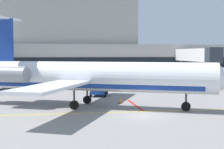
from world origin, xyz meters
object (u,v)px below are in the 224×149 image
(baggage_tug, at_px, (1,82))
(pushback_tractor, at_px, (99,89))
(regional_jet, at_px, (87,76))
(belt_loader, at_px, (212,79))

(baggage_tug, height_order, pushback_tractor, baggage_tug)
(regional_jet, bearing_deg, pushback_tractor, 76.02)
(belt_loader, bearing_deg, regional_jet, -136.71)
(baggage_tug, xyz_separation_m, pushback_tractor, (14.45, -9.91, -0.19))
(regional_jet, xyz_separation_m, pushback_tractor, (2.33, 9.34, -2.33))
(regional_jet, height_order, pushback_tractor, regional_jet)
(pushback_tractor, height_order, belt_loader, belt_loader)
(pushback_tractor, xyz_separation_m, belt_loader, (22.67, 14.20, -0.02))
(regional_jet, xyz_separation_m, baggage_tug, (-12.12, 19.26, -2.15))
(baggage_tug, bearing_deg, belt_loader, 6.59)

